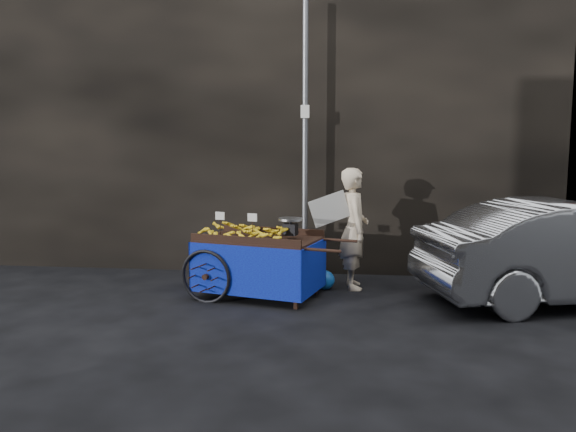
# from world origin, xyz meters

# --- Properties ---
(ground) EXTENTS (80.00, 80.00, 0.00)m
(ground) POSITION_xyz_m (0.00, 0.00, 0.00)
(ground) COLOR black
(ground) RESTS_ON ground
(building_wall) EXTENTS (13.50, 2.00, 5.00)m
(building_wall) POSITION_xyz_m (0.39, 2.60, 2.50)
(building_wall) COLOR black
(building_wall) RESTS_ON ground
(street_pole) EXTENTS (0.12, 0.10, 4.00)m
(street_pole) POSITION_xyz_m (0.30, 1.30, 2.01)
(street_pole) COLOR slate
(street_pole) RESTS_ON ground
(banana_cart) EXTENTS (2.19, 1.39, 1.10)m
(banana_cart) POSITION_xyz_m (-0.24, 0.24, 0.68)
(banana_cart) COLOR black
(banana_cart) RESTS_ON ground
(vendor) EXTENTS (0.84, 0.65, 1.63)m
(vendor) POSITION_xyz_m (1.00, 0.79, 0.82)
(vendor) COLOR beige
(vendor) RESTS_ON ground
(plastic_bag) EXTENTS (0.29, 0.23, 0.26)m
(plastic_bag) POSITION_xyz_m (0.61, 0.65, 0.13)
(plastic_bag) COLOR blue
(plastic_bag) RESTS_ON ground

